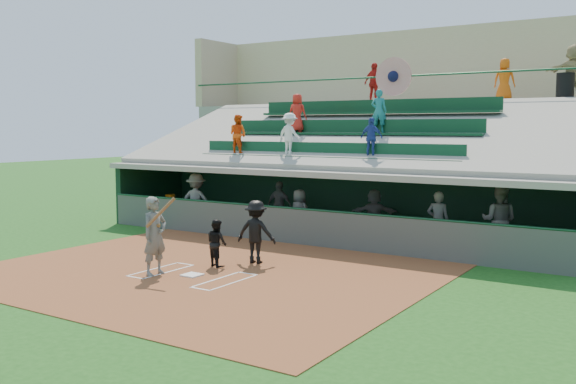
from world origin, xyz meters
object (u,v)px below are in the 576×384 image
Objects in this scene: batter_at_plate at (155,236)px; water_cooler at (170,199)px; white_table at (171,213)px; trash_bin at (565,86)px; home_plate at (192,275)px; catcher at (217,243)px.

water_cooler is at bearing 130.73° from batter_at_plate.
water_cooler is (-5.73, 6.65, -0.09)m from batter_at_plate.
water_cooler is (0.01, -0.05, 0.52)m from white_table.
trash_bin is at bearing 34.88° from white_table.
white_table is at bearing 130.56° from batter_at_plate.
batter_at_plate is at bearing -40.55° from white_table.
water_cooler is 0.42× the size of trash_bin.
home_plate is 14.83m from trash_bin.
trash_bin is at bearing 26.18° from water_cooler.
batter_at_plate is 8.84m from white_table.
home_plate is at bearing 117.63° from catcher.
trash_bin is (6.35, 11.36, 4.41)m from catcher.
trash_bin is at bearing 61.48° from batter_at_plate.
catcher reaches higher than white_table.
batter_at_plate reaches higher than white_table.
home_plate is 1.15× the size of water_cooler.
catcher is at bearing -38.55° from water_cooler.
batter_at_plate is 1.73m from catcher.
batter_at_plate is 1.59× the size of catcher.
catcher is 3.29× the size of water_cooler.
catcher is at bearing -119.23° from trash_bin.
batter_at_plate is 2.55× the size of white_table.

